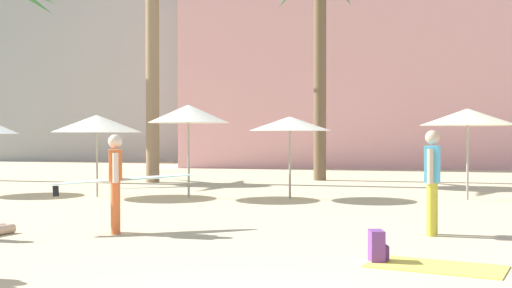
{
  "coord_description": "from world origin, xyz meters",
  "views": [
    {
      "loc": [
        0.55,
        -5.23,
        1.68
      ],
      "look_at": [
        -0.59,
        5.76,
        1.53
      ],
      "focal_mm": 45.75,
      "sensor_mm": 36.0,
      "label": 1
    }
  ],
  "objects": [
    {
      "name": "cafe_umbrella_1",
      "position": [
        -5.57,
        11.92,
        1.99
      ],
      "size": [
        2.43,
        2.43,
        2.23
      ],
      "color": "gray",
      "rests_on": "ground"
    },
    {
      "name": "person_far_left",
      "position": [
        2.37,
        5.92,
        0.97
      ],
      "size": [
        0.32,
        0.6,
        1.76
      ],
      "rotation": [
        0.0,
        0.0,
        6.0
      ],
      "color": "gold",
      "rests_on": "ground"
    },
    {
      "name": "person_mid_right",
      "position": [
        -2.99,
        5.7,
        0.92
      ],
      "size": [
        2.63,
        1.53,
        1.69
      ],
      "rotation": [
        0.0,
        0.0,
        0.33
      ],
      "color": "orange",
      "rests_on": "ground"
    },
    {
      "name": "cafe_umbrella_0",
      "position": [
        -0.32,
        11.88,
        1.98
      ],
      "size": [
        2.16,
        2.16,
        2.17
      ],
      "color": "gray",
      "rests_on": "ground"
    },
    {
      "name": "hotel_pink",
      "position": [
        5.04,
        32.62,
        9.31
      ],
      "size": [
        23.67,
        10.78,
        18.63
      ],
      "primitive_type": "cube",
      "color": "pink",
      "rests_on": "ground"
    },
    {
      "name": "beach_towel",
      "position": [
        1.98,
        3.23,
        0.01
      ],
      "size": [
        1.9,
        1.44,
        0.01
      ],
      "primitive_type": "cube",
      "rotation": [
        0.0,
        0.0,
        -0.37
      ],
      "color": "#F4CC4C",
      "rests_on": "ground"
    },
    {
      "name": "backpack",
      "position": [
        1.26,
        3.49,
        0.2
      ],
      "size": [
        0.27,
        0.32,
        0.42
      ],
      "rotation": [
        0.0,
        0.0,
        0.12
      ],
      "color": "#69367A",
      "rests_on": "ground"
    },
    {
      "name": "cafe_umbrella_8",
      "position": [
        -3.02,
        11.85,
        2.25
      ],
      "size": [
        2.19,
        2.19,
        2.49
      ],
      "color": "gray",
      "rests_on": "ground"
    },
    {
      "name": "cafe_umbrella_5",
      "position": [
        4.28,
        12.16,
        2.15
      ],
      "size": [
        2.47,
        2.47,
        2.37
      ],
      "color": "gray",
      "rests_on": "ground"
    }
  ]
}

